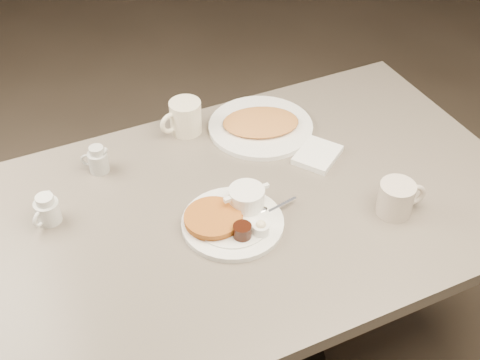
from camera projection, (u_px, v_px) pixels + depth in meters
name	position (u px, v px, depth m)	size (l,w,h in m)	color
diner_table	(243.00, 249.00, 1.78)	(1.50, 0.90, 0.75)	slate
main_plate	(233.00, 216.00, 1.60)	(0.32, 0.27, 0.07)	white
coffee_mug_near	(397.00, 198.00, 1.62)	(0.14, 0.11, 0.09)	beige
napkin	(318.00, 155.00, 1.81)	(0.17, 0.16, 0.02)	white
coffee_mug_far	(185.00, 117.00, 1.87)	(0.14, 0.11, 0.10)	white
creamer_left	(47.00, 210.00, 1.60)	(0.09, 0.08, 0.08)	white
creamer_right	(98.00, 160.00, 1.75)	(0.08, 0.06, 0.08)	beige
hash_plate	(261.00, 125.00, 1.91)	(0.40, 0.40, 0.04)	white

